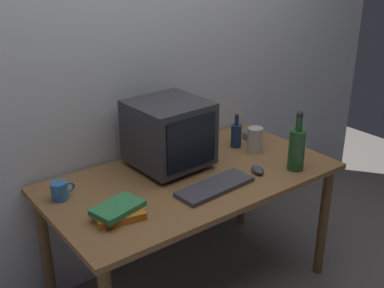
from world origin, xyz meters
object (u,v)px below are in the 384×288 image
crt_monitor (169,134)px  metal_canister (255,140)px  mug (60,191)px  book_stack (118,211)px  computer_mouse (257,170)px  bottle_tall (297,148)px  cd_spindle (252,135)px  keyboard (215,187)px  bottle_short (236,135)px

crt_monitor → metal_canister: (0.51, -0.14, -0.12)m
mug → book_stack: bearing=-66.0°
computer_mouse → bottle_tall: (0.20, -0.09, 0.11)m
book_stack → cd_spindle: (1.13, 0.32, -0.01)m
mug → cd_spindle: (1.27, 0.00, -0.02)m
crt_monitor → metal_canister: bearing=-15.6°
crt_monitor → keyboard: crt_monitor is taller
keyboard → computer_mouse: size_ratio=4.20×
keyboard → metal_canister: 0.53m
bottle_tall → book_stack: bearing=171.8°
computer_mouse → book_stack: 0.81m
crt_monitor → computer_mouse: bearing=-47.2°
metal_canister → cd_spindle: bearing=49.3°
mug → computer_mouse: bearing=-21.2°
computer_mouse → bottle_tall: size_ratio=0.30×
book_stack → metal_canister: (0.99, 0.16, 0.04)m
computer_mouse → bottle_short: size_ratio=0.48×
keyboard → book_stack: size_ratio=1.67×
crt_monitor → book_stack: (-0.48, -0.30, -0.16)m
bottle_tall → metal_canister: bearing=92.5°
bottle_tall → bottle_short: bearing=96.1°
crt_monitor → keyboard: bearing=-85.6°
bottle_short → book_stack: 1.00m
bottle_short → metal_canister: 0.13m
crt_monitor → mug: bearing=178.5°
keyboard → bottle_short: bearing=33.1°
metal_canister → bottle_tall: bearing=-87.5°
bottle_tall → book_stack: 1.02m
book_stack → cd_spindle: size_ratio=2.10×
mug → metal_canister: (1.13, -0.16, 0.03)m
bottle_short → cd_spindle: (0.17, 0.04, -0.05)m
crt_monitor → bottle_tall: bearing=-40.3°
computer_mouse → bottle_tall: bottle_tall is taller
crt_monitor → cd_spindle: (0.65, 0.02, -0.17)m
computer_mouse → keyboard: bearing=-158.1°
crt_monitor → keyboard: (0.03, -0.35, -0.18)m
bottle_tall → bottle_short: size_ratio=1.60×
crt_monitor → bottle_tall: 0.69m
keyboard → bottle_short: bottle_short is taller
computer_mouse → bottle_short: (0.15, 0.34, 0.06)m
bottle_tall → mug: 1.24m
computer_mouse → bottle_tall: 0.24m
metal_canister → computer_mouse: bearing=-131.0°
cd_spindle → keyboard: bearing=-149.0°
keyboard → bottle_tall: bearing=-14.0°
bottle_short → book_stack: (-0.96, -0.28, -0.05)m
bottle_tall → cd_spindle: 0.49m
keyboard → mug: bearing=146.6°
keyboard → bottle_tall: (0.50, -0.09, 0.11)m
crt_monitor → metal_canister: crt_monitor is taller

